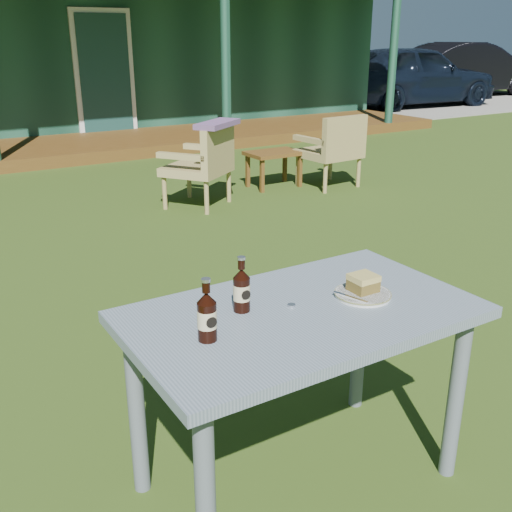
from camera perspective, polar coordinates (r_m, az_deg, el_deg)
ground at (r=3.66m, az=-10.81°, el=-6.07°), size 80.00×80.00×0.00m
gravel_strip at (r=16.49m, az=13.74°, el=14.16°), size 9.00×6.00×0.02m
car_near at (r=15.21m, az=14.64°, el=16.31°), size 4.34×2.01×1.44m
car_far at (r=18.49m, az=19.51°, el=16.42°), size 4.54×2.10×1.44m
cafe_table at (r=2.11m, az=4.33°, el=-7.57°), size 1.20×0.70×0.72m
plate at (r=2.18m, az=10.13°, el=-3.60°), size 0.20×0.20×0.01m
cake_slice at (r=2.18m, az=10.18°, el=-2.52°), size 0.09×0.09×0.06m
fork at (r=2.13m, az=9.00°, el=-3.88°), size 0.05×0.14×0.00m
cola_bottle_near at (r=2.01m, az=-1.38°, el=-3.21°), size 0.06×0.06×0.20m
cola_bottle_far at (r=1.83m, az=-4.69°, el=-5.71°), size 0.06×0.06×0.20m
bottle_cap at (r=2.08m, az=3.40°, el=-4.71°), size 0.03×0.03×0.01m
armchair_left at (r=5.92m, az=-5.02°, el=8.93°), size 0.80×0.79×0.79m
armchair_right at (r=6.73m, az=7.43°, el=10.24°), size 0.63×0.60×0.80m
floral_throw at (r=5.78m, az=-3.69°, el=12.44°), size 0.59×0.51×0.05m
side_table at (r=6.72m, az=1.73°, el=9.44°), size 0.60×0.40×0.40m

